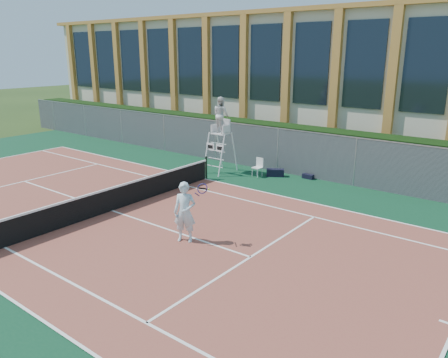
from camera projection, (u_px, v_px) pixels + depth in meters
The scene contains 12 objects.
ground at pixel (112, 211), 16.63m from camera, with size 120.00×120.00×0.00m, color #233814.
apron at pixel (132, 204), 17.39m from camera, with size 36.00×20.00×0.01m, color #0D3922.
tennis_court at pixel (112, 211), 16.62m from camera, with size 23.77×10.97×0.02m, color brown.
tennis_net at pixel (111, 198), 16.48m from camera, with size 0.10×11.30×1.10m.
fence at pixel (245, 145), 23.00m from camera, with size 40.00×0.06×2.20m, color #595E60, non-canonical shape.
hedge at pixel (258, 142), 23.91m from camera, with size 40.00×1.40×2.20m, color black.
building at pixel (324, 78), 29.09m from camera, with size 45.00×10.60×8.22m.
umpire_chair at pixel (221, 117), 21.33m from camera, with size 1.07×1.64×3.81m.
plastic_chair at pixel (258, 166), 21.17m from camera, with size 0.46×0.46×0.90m.
sports_bag_near at pixel (275, 173), 21.24m from camera, with size 0.84×0.34×0.36m, color black.
sports_bag_far at pixel (308, 176), 20.86m from camera, with size 0.54×0.23×0.22m, color black.
tennis_player at pixel (185, 212), 13.70m from camera, with size 1.13×0.84×1.94m.
Camera 1 is at (12.94, -9.73, 5.85)m, focal length 35.00 mm.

